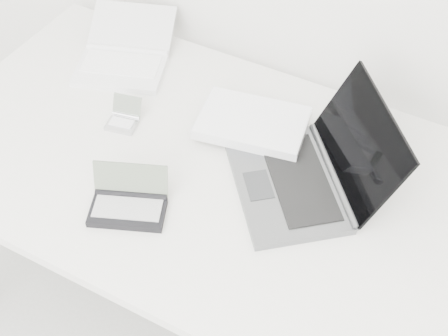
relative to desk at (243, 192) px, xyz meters
The scene contains 5 objects.
desk is the anchor object (origin of this frame).
laptop_large 0.14m from the desk, 56.95° to the left, with size 0.56×0.46×0.21m.
netbook_open_white 0.55m from the desk, 155.02° to the left, with size 0.33×0.36×0.08m.
pda_silver 0.36m from the desk, behind, with size 0.09×0.10×0.06m.
palmtop_charcoal 0.28m from the desk, 132.62° to the right, with size 0.20×0.17×0.09m.
Camera 1 is at (0.42, 0.68, 1.82)m, focal length 50.00 mm.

